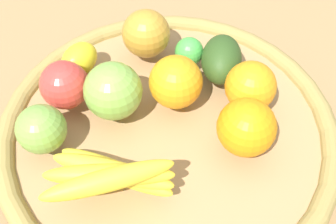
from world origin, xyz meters
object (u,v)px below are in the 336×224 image
Objects in this scene: banana_bunch at (111,174)px; apple_0 at (65,85)px; apple_2 at (146,34)px; apple_3 at (41,129)px; apple_1 at (113,91)px; orange_0 at (246,127)px; lime_0 at (189,52)px; avocado at (221,59)px; orange_2 at (176,82)px; lemon_0 at (79,59)px; orange_1 at (250,87)px.

banana_bunch is 0.16m from apple_0.
apple_2 is 0.22m from apple_3.
apple_1 is at bearing -27.08° from banana_bunch.
apple_1 is 1.08× the size of apple_2.
apple_1 is (0.14, 0.12, 0.00)m from orange_0.
apple_3 is at bearing 98.06° from lime_0.
lime_0 is (0.03, -0.14, -0.02)m from apple_1.
lime_0 is at bearing -54.74° from banana_bunch.
orange_0 reaches higher than apple_3.
apple_0 is (0.06, 0.22, 0.00)m from avocado.
avocado is 0.05m from lime_0.
apple_0 is at bearing -1.83° from banana_bunch.
avocado is 0.23m from apple_0.
lime_0 is 0.65× the size of apple_0.
orange_0 is 0.12m from orange_2.
banana_bunch is at bearing -155.15° from apple_3.
orange_0 is 0.13m from avocado.
avocado is 0.27m from apple_3.
orange_2 is (-0.03, -0.08, -0.00)m from apple_1.
apple_2 and orange_2 have the same top height.
lemon_0 reaches higher than lime_0.
banana_bunch is (0.03, 0.17, -0.01)m from orange_0.
orange_1 is at bearing -135.64° from lemon_0.
apple_0 is at bearing -44.24° from apple_3.
orange_0 reaches higher than apple_0.
banana_bunch reaches higher than lime_0.
orange_1 reaches higher than lime_0.
avocado is at bearing -122.32° from lemon_0.
apple_0 is at bearing 83.99° from lime_0.
banana_bunch is (-0.21, 0.05, 0.01)m from lemon_0.
apple_0 is at bearing 58.55° from orange_1.
orange_1 reaches higher than apple_3.
apple_1 is at bearing -173.86° from lemon_0.
avocado is (0.09, -0.22, -0.00)m from banana_bunch.
apple_3 is (0.13, 0.22, -0.01)m from orange_0.
orange_1 is at bearing 179.45° from avocado.
orange_0 reaches higher than banana_bunch.
apple_1 is 1.82× the size of lime_0.
orange_0 is at bearing -174.05° from apple_2.
orange_0 is 1.11× the size of apple_0.
orange_0 is 1.07× the size of orange_1.
orange_1 is at bearing -41.82° from orange_0.
apple_2 is 1.09× the size of apple_0.
lime_0 is (0.06, -0.06, -0.02)m from orange_2.
avocado is at bearing -82.49° from orange_2.
orange_2 is 0.10m from orange_1.
orange_2 is at bearing -143.21° from lemon_0.
apple_1 is 0.17m from avocado.
orange_0 reaches higher than lime_0.
orange_1 is at bearing -166.60° from lime_0.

